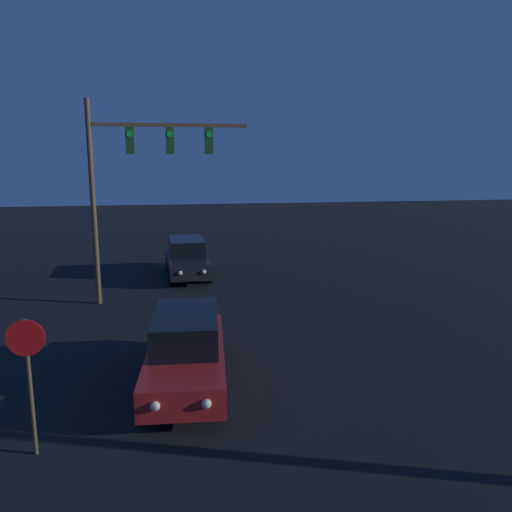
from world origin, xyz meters
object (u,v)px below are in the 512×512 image
object	(u,v)px
traffic_signal_mast	(136,166)
stop_sign	(28,364)
car_far	(187,257)
car_near	(186,349)

from	to	relation	value
traffic_signal_mast	stop_sign	world-z (taller)	traffic_signal_mast
car_far	stop_sign	world-z (taller)	stop_sign
traffic_signal_mast	stop_sign	size ratio (longest dim) A/B	2.86
car_near	car_far	size ratio (longest dim) A/B	1.00
car_near	stop_sign	distance (m)	3.68
traffic_signal_mast	stop_sign	xyz separation A→B (m)	(-1.27, -9.32, -3.10)
car_far	stop_sign	size ratio (longest dim) A/B	1.91
traffic_signal_mast	stop_sign	bearing A→B (deg)	-97.74
traffic_signal_mast	stop_sign	distance (m)	9.90
traffic_signal_mast	car_near	bearing A→B (deg)	-78.60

